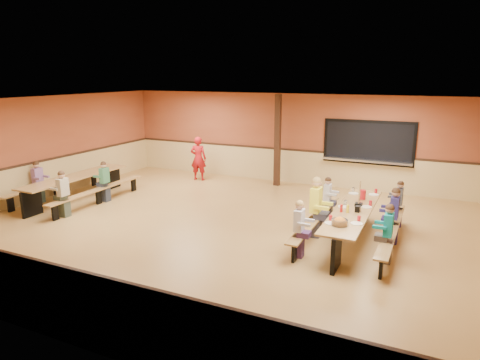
% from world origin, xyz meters
% --- Properties ---
extents(ground, '(12.00, 12.00, 0.00)m').
position_xyz_m(ground, '(0.00, 0.00, 0.00)').
color(ground, olive).
rests_on(ground, ground).
extents(room_envelope, '(12.04, 10.04, 3.02)m').
position_xyz_m(room_envelope, '(0.00, 0.00, 0.69)').
color(room_envelope, brown).
rests_on(room_envelope, ground).
extents(kitchen_pass_through, '(2.78, 0.28, 1.38)m').
position_xyz_m(kitchen_pass_through, '(2.60, 4.96, 1.49)').
color(kitchen_pass_through, black).
rests_on(kitchen_pass_through, ground).
extents(structural_post, '(0.18, 0.18, 3.00)m').
position_xyz_m(structural_post, '(-0.20, 4.40, 1.50)').
color(structural_post, black).
rests_on(structural_post, ground).
extents(cafeteria_table_main, '(1.91, 3.70, 0.74)m').
position_xyz_m(cafeteria_table_main, '(3.03, 0.42, 0.53)').
color(cafeteria_table_main, olive).
rests_on(cafeteria_table_main, ground).
extents(cafeteria_table_second, '(1.91, 3.70, 0.74)m').
position_xyz_m(cafeteria_table_second, '(-4.89, 0.23, 0.53)').
color(cafeteria_table_second, olive).
rests_on(cafeteria_table_second, ground).
extents(seated_child_white_left, '(0.35, 0.29, 1.18)m').
position_xyz_m(seated_child_white_left, '(2.21, -0.87, 0.59)').
color(seated_child_white_left, silver).
rests_on(seated_child_white_left, ground).
extents(seated_adult_yellow, '(0.45, 0.37, 1.37)m').
position_xyz_m(seated_adult_yellow, '(2.21, 0.37, 0.69)').
color(seated_adult_yellow, '#FFF93B').
rests_on(seated_adult_yellow, ground).
extents(seated_child_grey_left, '(0.33, 0.27, 1.14)m').
position_xyz_m(seated_child_grey_left, '(2.21, 1.47, 0.57)').
color(seated_child_grey_left, silver).
rests_on(seated_child_grey_left, ground).
extents(seated_child_teal_right, '(0.36, 0.29, 1.19)m').
position_xyz_m(seated_child_teal_right, '(3.86, -0.41, 0.59)').
color(seated_child_teal_right, '#0E8287').
rests_on(seated_child_teal_right, ground).
extents(seated_child_navy_right, '(0.38, 0.31, 1.23)m').
position_xyz_m(seated_child_navy_right, '(3.86, 0.72, 0.62)').
color(seated_child_navy_right, navy).
rests_on(seated_child_navy_right, ground).
extents(seated_child_char_right, '(0.33, 0.27, 1.12)m').
position_xyz_m(seated_child_char_right, '(3.86, 1.89, 0.56)').
color(seated_child_char_right, '#41444A').
rests_on(seated_child_char_right, ground).
extents(seated_child_purple_sec, '(0.36, 0.30, 1.20)m').
position_xyz_m(seated_child_purple_sec, '(-5.72, -0.39, 0.60)').
color(seated_child_purple_sec, '#8A6197').
rests_on(seated_child_purple_sec, ground).
extents(seated_child_green_sec, '(0.35, 0.29, 1.17)m').
position_xyz_m(seated_child_green_sec, '(-4.07, 0.52, 0.58)').
color(seated_child_green_sec, '#3A7852').
rests_on(seated_child_green_sec, ground).
extents(seated_child_tan_sec, '(0.37, 0.30, 1.20)m').
position_xyz_m(seated_child_tan_sec, '(-4.07, -1.01, 0.60)').
color(seated_child_tan_sec, tan).
rests_on(seated_child_tan_sec, ground).
extents(standing_woman, '(0.62, 0.48, 1.53)m').
position_xyz_m(standing_woman, '(-2.94, 3.93, 0.77)').
color(standing_woman, '#AE1319').
rests_on(standing_woman, ground).
extents(punch_pitcher, '(0.16, 0.16, 0.22)m').
position_xyz_m(punch_pitcher, '(3.07, 1.34, 0.85)').
color(punch_pitcher, red).
rests_on(punch_pitcher, cafeteria_table_main).
extents(chip_bowl, '(0.32, 0.32, 0.15)m').
position_xyz_m(chip_bowl, '(2.98, -0.71, 0.81)').
color(chip_bowl, orange).
rests_on(chip_bowl, cafeteria_table_main).
extents(napkin_dispenser, '(0.10, 0.14, 0.13)m').
position_xyz_m(napkin_dispenser, '(3.14, 0.30, 0.80)').
color(napkin_dispenser, black).
rests_on(napkin_dispenser, cafeteria_table_main).
extents(condiment_mustard, '(0.06, 0.06, 0.17)m').
position_xyz_m(condiment_mustard, '(2.96, 0.16, 0.82)').
color(condiment_mustard, yellow).
rests_on(condiment_mustard, cafeteria_table_main).
extents(condiment_ketchup, '(0.06, 0.06, 0.17)m').
position_xyz_m(condiment_ketchup, '(2.83, 0.14, 0.82)').
color(condiment_ketchup, '#B2140F').
rests_on(condiment_ketchup, cafeteria_table_main).
extents(table_paddle, '(0.16, 0.16, 0.56)m').
position_xyz_m(table_paddle, '(3.09, 0.77, 0.88)').
color(table_paddle, black).
rests_on(table_paddle, cafeteria_table_main).
extents(place_settings, '(0.65, 3.30, 0.11)m').
position_xyz_m(place_settings, '(3.03, 0.42, 0.80)').
color(place_settings, beige).
rests_on(place_settings, cafeteria_table_main).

